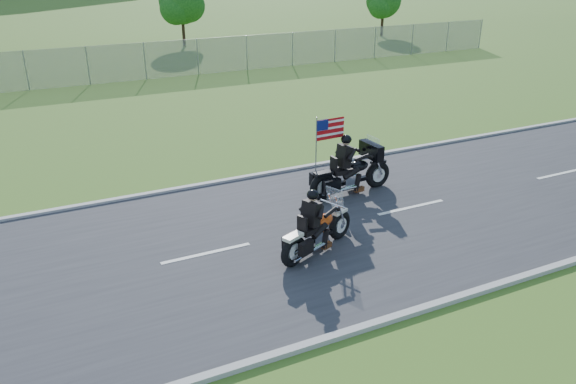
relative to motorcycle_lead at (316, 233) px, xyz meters
name	(u,v)px	position (x,y,z in m)	size (l,w,h in m)	color
ground	(282,238)	(-0.43, 1.02, -0.54)	(420.00, 420.00, 0.00)	#37551A
road	(282,237)	(-0.43, 1.02, -0.52)	(120.00, 8.00, 0.04)	#28282B
curb_north	(228,181)	(-0.43, 5.07, -0.49)	(120.00, 0.18, 0.12)	#9E9B93
curb_south	(370,326)	(-0.43, -3.03, -0.49)	(120.00, 0.18, 0.12)	#9E9B93
fence	(26,71)	(-5.43, 21.02, 0.46)	(60.00, 0.03, 2.00)	gray
tree_fence_near	(182,4)	(5.62, 31.05, 2.43)	(3.52, 3.28, 4.75)	#382316
tree_fence_far	(384,2)	(21.61, 29.05, 2.10)	(3.08, 2.87, 4.20)	#382316
motorcycle_lead	(316,233)	(0.00, 0.00, 0.00)	(2.41, 1.27, 1.71)	black
motorcycle_follow	(351,174)	(2.56, 2.65, 0.10)	(2.81, 0.93, 2.34)	black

